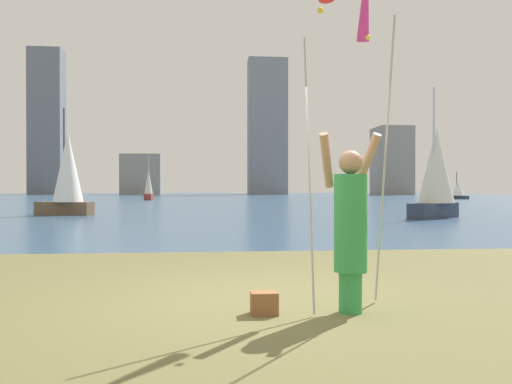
{
  "coord_description": "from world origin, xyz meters",
  "views": [
    {
      "loc": [
        -0.5,
        -6.15,
        1.36
      ],
      "look_at": [
        0.84,
        8.26,
        1.23
      ],
      "focal_mm": 35.93,
      "sensor_mm": 36.0,
      "label": 1
    }
  ],
  "objects_px": {
    "sailboat_3": "(67,173)",
    "kite_flag_right": "(366,4)",
    "sailboat_6": "(458,190)",
    "sailboat_2": "(149,186)",
    "person": "(350,224)",
    "bag": "(264,303)",
    "sailboat_5": "(351,184)",
    "sailboat_1": "(436,173)"
  },
  "relations": [
    {
      "from": "kite_flag_right",
      "to": "sailboat_6",
      "type": "bearing_deg",
      "value": 62.09
    },
    {
      "from": "sailboat_1",
      "to": "sailboat_3",
      "type": "bearing_deg",
      "value": 166.75
    },
    {
      "from": "bag",
      "to": "sailboat_2",
      "type": "xyz_separation_m",
      "value": [
        -7.06,
        50.74,
        1.36
      ]
    },
    {
      "from": "sailboat_6",
      "to": "sailboat_5",
      "type": "bearing_deg",
      "value": -161.61
    },
    {
      "from": "sailboat_2",
      "to": "sailboat_5",
      "type": "height_order",
      "value": "sailboat_2"
    },
    {
      "from": "bag",
      "to": "sailboat_6",
      "type": "distance_m",
      "value": 59.34
    },
    {
      "from": "sailboat_3",
      "to": "kite_flag_right",
      "type": "bearing_deg",
      "value": -65.79
    },
    {
      "from": "person",
      "to": "bag",
      "type": "distance_m",
      "value": 1.26
    },
    {
      "from": "person",
      "to": "sailboat_3",
      "type": "bearing_deg",
      "value": 113.93
    },
    {
      "from": "person",
      "to": "bag",
      "type": "height_order",
      "value": "person"
    },
    {
      "from": "sailboat_2",
      "to": "sailboat_3",
      "type": "height_order",
      "value": "sailboat_3"
    },
    {
      "from": "sailboat_1",
      "to": "bag",
      "type": "bearing_deg",
      "value": -119.87
    },
    {
      "from": "kite_flag_right",
      "to": "sailboat_2",
      "type": "height_order",
      "value": "sailboat_2"
    },
    {
      "from": "person",
      "to": "kite_flag_right",
      "type": "height_order",
      "value": "kite_flag_right"
    },
    {
      "from": "kite_flag_right",
      "to": "sailboat_2",
      "type": "relative_size",
      "value": 0.89
    },
    {
      "from": "kite_flag_right",
      "to": "person",
      "type": "bearing_deg",
      "value": -117.98
    },
    {
      "from": "sailboat_5",
      "to": "person",
      "type": "bearing_deg",
      "value": -105.83
    },
    {
      "from": "person",
      "to": "sailboat_2",
      "type": "distance_m",
      "value": 51.37
    },
    {
      "from": "sailboat_3",
      "to": "sailboat_5",
      "type": "bearing_deg",
      "value": 50.59
    },
    {
      "from": "sailboat_1",
      "to": "sailboat_3",
      "type": "xyz_separation_m",
      "value": [
        -17.11,
        4.03,
        0.06
      ]
    },
    {
      "from": "sailboat_1",
      "to": "sailboat_5",
      "type": "distance_m",
      "value": 31.08
    },
    {
      "from": "sailboat_2",
      "to": "sailboat_6",
      "type": "height_order",
      "value": "sailboat_2"
    },
    {
      "from": "person",
      "to": "sailboat_6",
      "type": "relative_size",
      "value": 0.61
    },
    {
      "from": "sailboat_2",
      "to": "sailboat_3",
      "type": "xyz_separation_m",
      "value": [
        -0.5,
        -30.08,
        0.59
      ]
    },
    {
      "from": "kite_flag_right",
      "to": "sailboat_1",
      "type": "bearing_deg",
      "value": 62.67
    },
    {
      "from": "sailboat_5",
      "to": "sailboat_3",
      "type": "bearing_deg",
      "value": -129.41
    },
    {
      "from": "kite_flag_right",
      "to": "sailboat_2",
      "type": "distance_m",
      "value": 50.69
    },
    {
      "from": "sailboat_1",
      "to": "sailboat_6",
      "type": "bearing_deg",
      "value": 61.83
    },
    {
      "from": "kite_flag_right",
      "to": "sailboat_3",
      "type": "height_order",
      "value": "sailboat_3"
    },
    {
      "from": "person",
      "to": "sailboat_1",
      "type": "relative_size",
      "value": 0.34
    },
    {
      "from": "bag",
      "to": "sailboat_2",
      "type": "height_order",
      "value": "sailboat_2"
    },
    {
      "from": "bag",
      "to": "sailboat_1",
      "type": "bearing_deg",
      "value": 60.13
    },
    {
      "from": "bag",
      "to": "sailboat_3",
      "type": "relative_size",
      "value": 0.05
    },
    {
      "from": "kite_flag_right",
      "to": "sailboat_6",
      "type": "distance_m",
      "value": 58.04
    },
    {
      "from": "sailboat_1",
      "to": "sailboat_6",
      "type": "xyz_separation_m",
      "value": [
        18.96,
        35.41,
        -1.0
      ]
    },
    {
      "from": "bag",
      "to": "sailboat_1",
      "type": "relative_size",
      "value": 0.05
    },
    {
      "from": "sailboat_2",
      "to": "sailboat_6",
      "type": "relative_size",
      "value": 1.51
    },
    {
      "from": "bag",
      "to": "sailboat_3",
      "type": "height_order",
      "value": "sailboat_3"
    },
    {
      "from": "sailboat_3",
      "to": "sailboat_6",
      "type": "bearing_deg",
      "value": 41.02
    },
    {
      "from": "person",
      "to": "kite_flag_right",
      "type": "bearing_deg",
      "value": 63.59
    },
    {
      "from": "person",
      "to": "bag",
      "type": "bearing_deg",
      "value": -178.88
    },
    {
      "from": "sailboat_6",
      "to": "sailboat_1",
      "type": "bearing_deg",
      "value": -118.17
    }
  ]
}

